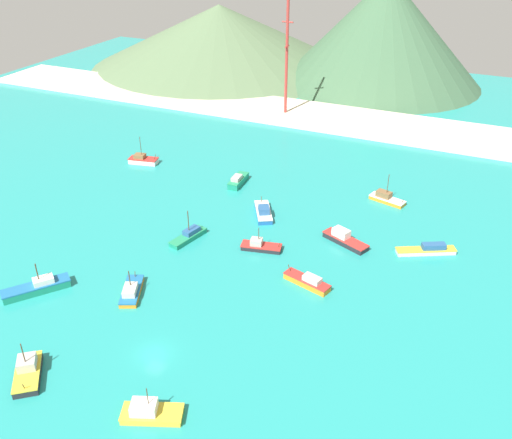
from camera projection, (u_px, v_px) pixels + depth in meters
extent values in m
cube|color=teal|center=(246.00, 249.00, 100.74)|extent=(260.00, 280.00, 0.50)
cube|color=#232328|center=(345.00, 241.00, 101.60)|extent=(9.18, 5.79, 0.91)
cube|color=red|center=(346.00, 239.00, 101.32)|extent=(9.36, 5.91, 0.20)
cube|color=silver|center=(341.00, 233.00, 101.63)|extent=(3.58, 2.93, 1.43)
cube|color=#198466|center=(188.00, 238.00, 102.80)|extent=(3.93, 8.22, 0.78)
cube|color=#238C5B|center=(188.00, 236.00, 102.55)|extent=(4.01, 8.38, 0.20)
cube|color=#28568C|center=(192.00, 231.00, 102.96)|extent=(2.34, 3.56, 0.92)
cylinder|color=#4C3823|center=(188.00, 221.00, 101.28)|extent=(0.17, 0.17, 4.02)
cube|color=#232328|center=(28.00, 375.00, 72.96)|extent=(6.85, 7.52, 0.95)
cube|color=gold|center=(27.00, 372.00, 72.67)|extent=(6.99, 7.68, 0.20)
cube|color=#B2ADA3|center=(27.00, 363.00, 73.04)|extent=(3.43, 3.47, 1.32)
cylinder|color=#4C3823|center=(24.00, 386.00, 69.68)|extent=(0.45, 0.52, 1.30)
cylinder|color=#4C3823|center=(23.00, 353.00, 71.52)|extent=(0.15, 0.15, 3.03)
cube|color=orange|center=(307.00, 282.00, 90.61)|extent=(8.29, 4.21, 0.98)
cube|color=red|center=(307.00, 279.00, 90.32)|extent=(8.45, 4.29, 0.20)
cube|color=beige|center=(312.00, 279.00, 89.48)|extent=(3.31, 2.33, 0.90)
cylinder|color=#4C3823|center=(289.00, 268.00, 92.04)|extent=(0.59, 0.27, 1.34)
cube|color=#198466|center=(238.00, 181.00, 122.99)|extent=(2.74, 7.24, 1.26)
cube|color=#238C5B|center=(238.00, 178.00, 122.62)|extent=(2.80, 7.39, 0.20)
cube|color=#B2ADA3|center=(237.00, 178.00, 121.65)|extent=(1.90, 3.06, 0.81)
cube|color=silver|center=(144.00, 161.00, 132.81)|extent=(7.16, 4.16, 1.08)
cube|color=red|center=(143.00, 159.00, 132.49)|extent=(7.31, 4.24, 0.20)
cube|color=brown|center=(140.00, 156.00, 132.37)|extent=(2.87, 2.59, 0.92)
cylinder|color=#4C3823|center=(155.00, 157.00, 131.60)|extent=(0.64, 0.25, 1.46)
cylinder|color=#4C3823|center=(141.00, 146.00, 130.94)|extent=(0.13, 0.13, 4.47)
cube|color=orange|center=(387.00, 200.00, 115.71)|extent=(7.72, 4.23, 0.72)
cube|color=white|center=(387.00, 198.00, 115.48)|extent=(7.87, 4.31, 0.20)
cube|color=brown|center=(384.00, 194.00, 115.62)|extent=(3.40, 2.53, 1.24)
cylinder|color=#4C3823|center=(402.00, 202.00, 113.46)|extent=(0.47, 0.23, 0.99)
cylinder|color=#4C3823|center=(388.00, 184.00, 113.97)|extent=(0.14, 0.14, 4.05)
cube|color=silver|center=(426.00, 251.00, 98.85)|extent=(10.12, 6.54, 0.73)
cube|color=gold|center=(426.00, 249.00, 98.62)|extent=(10.32, 6.68, 0.20)
cube|color=#28568C|center=(434.00, 246.00, 98.39)|extent=(4.35, 3.22, 1.00)
cube|color=#198466|center=(36.00, 289.00, 88.91)|extent=(8.25, 9.71, 1.18)
cube|color=#1E669E|center=(36.00, 285.00, 88.57)|extent=(8.41, 9.90, 0.20)
cube|color=silver|center=(43.00, 280.00, 88.81)|extent=(3.40, 3.64, 0.94)
cylinder|color=#4C3823|center=(37.00, 271.00, 87.59)|extent=(0.20, 0.20, 2.93)
cube|color=orange|center=(132.00, 292.00, 88.65)|extent=(5.62, 8.03, 0.75)
cube|color=#1E669E|center=(132.00, 289.00, 88.41)|extent=(5.73, 8.19, 0.20)
cube|color=beige|center=(130.00, 290.00, 87.29)|extent=(3.14, 3.71, 0.99)
cylinder|color=#4C3823|center=(135.00, 275.00, 91.17)|extent=(0.31, 0.48, 1.03)
cylinder|color=#4C3823|center=(129.00, 278.00, 86.94)|extent=(0.17, 0.17, 2.65)
cube|color=#1E5BA8|center=(263.00, 213.00, 110.92)|extent=(6.50, 8.56, 0.90)
cube|color=white|center=(263.00, 210.00, 110.65)|extent=(6.63, 8.73, 0.20)
cube|color=#28568C|center=(264.00, 210.00, 109.40)|extent=(3.09, 3.29, 1.23)
cylinder|color=#4C3823|center=(261.00, 199.00, 113.60)|extent=(0.37, 0.53, 1.23)
cube|color=gold|center=(152.00, 415.00, 67.43)|extent=(7.90, 5.48, 0.73)
cube|color=gold|center=(152.00, 412.00, 67.20)|extent=(8.06, 5.59, 0.20)
cube|color=silver|center=(144.00, 407.00, 66.84)|extent=(3.71, 3.22, 1.38)
cylinder|color=#4C3823|center=(147.00, 396.00, 65.85)|extent=(0.11, 0.11, 2.49)
cube|color=#232328|center=(261.00, 248.00, 99.96)|extent=(7.47, 3.91, 0.73)
cube|color=red|center=(261.00, 245.00, 99.73)|extent=(7.62, 3.99, 0.20)
cube|color=#B2ADA3|center=(256.00, 242.00, 99.56)|extent=(2.40, 2.23, 1.13)
cylinder|color=#4C3823|center=(279.00, 245.00, 98.96)|extent=(0.48, 0.22, 1.00)
cylinder|color=#4C3823|center=(259.00, 234.00, 98.62)|extent=(0.13, 0.13, 2.33)
cube|color=beige|center=(353.00, 121.00, 156.68)|extent=(247.00, 21.59, 1.20)
cone|color=#56704C|center=(220.00, 36.00, 206.10)|extent=(96.26, 96.26, 22.18)
cone|color=#3D6042|center=(384.00, 30.00, 183.77)|extent=(67.79, 67.79, 34.77)
cylinder|color=#B7332D|center=(287.00, 61.00, 154.18)|extent=(0.80, 0.80, 32.10)
cylinder|color=#B7332D|center=(288.00, 22.00, 149.07)|extent=(3.21, 0.40, 0.40)
cylinder|color=#B7332D|center=(287.00, 46.00, 152.27)|extent=(0.40, 2.57, 0.40)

